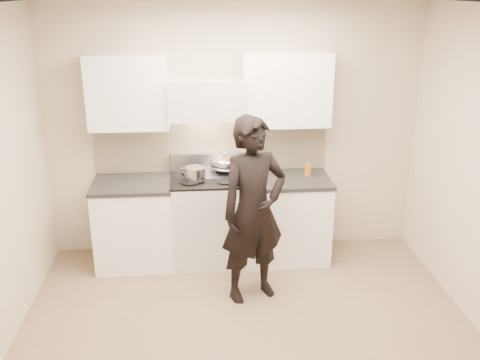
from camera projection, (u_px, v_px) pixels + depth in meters
name	position (u px, v px, depth m)	size (l,w,h in m)	color
ground_plane	(249.00, 336.00, 4.58)	(4.00, 4.00, 0.00)	#826950
room_shell	(239.00, 145.00, 4.38)	(4.04, 3.54, 2.70)	beige
stove	(209.00, 219.00, 5.73)	(0.76, 0.65, 0.96)	silver
counter_right	(285.00, 217.00, 5.80)	(0.92, 0.67, 0.92)	white
counter_left	(135.00, 222.00, 5.67)	(0.82, 0.67, 0.92)	white
wok	(226.00, 163.00, 5.68)	(0.37, 0.45, 0.29)	#BABAC7
stock_pot	(195.00, 174.00, 5.44)	(0.29, 0.25, 0.14)	#BABAC7
utensil_crock	(249.00, 162.00, 5.79)	(0.13, 0.13, 0.34)	#B6B4C6
spice_jar	(273.00, 167.00, 5.82)	(0.04, 0.04, 0.10)	orange
oil_glass	(308.00, 169.00, 5.70)	(0.07, 0.07, 0.13)	#A8611A
person	(254.00, 211.00, 4.90)	(0.65, 0.43, 1.77)	black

